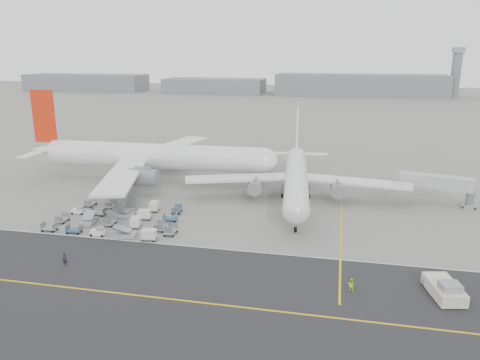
% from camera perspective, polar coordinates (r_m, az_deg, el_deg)
% --- Properties ---
extents(ground, '(700.00, 700.00, 0.00)m').
position_cam_1_polar(ground, '(77.95, -10.61, -6.88)').
color(ground, gray).
rests_on(ground, ground).
extents(taxiway, '(220.00, 59.00, 0.03)m').
position_cam_1_polar(taxiway, '(61.27, -12.74, -13.52)').
color(taxiway, '#2B2B2D').
rests_on(taxiway, ground).
extents(horizon_buildings, '(520.00, 28.00, 28.00)m').
position_cam_1_polar(horizon_buildings, '(327.51, 12.51, 10.03)').
color(horizon_buildings, gray).
rests_on(horizon_buildings, ground).
extents(control_tower, '(7.00, 7.00, 31.25)m').
position_cam_1_polar(control_tower, '(339.00, 24.84, 11.93)').
color(control_tower, gray).
rests_on(control_tower, ground).
extents(airliner_a, '(59.80, 59.10, 20.62)m').
position_cam_1_polar(airliner_a, '(109.51, -11.01, 2.89)').
color(airliner_a, white).
rests_on(airliner_a, ground).
extents(airliner_b, '(45.67, 46.36, 16.00)m').
position_cam_1_polar(airliner_b, '(95.46, 6.88, 0.39)').
color(airliner_b, white).
rests_on(airliner_b, ground).
extents(pushback_tug, '(4.49, 8.89, 2.50)m').
position_cam_1_polar(pushback_tug, '(64.20, 23.68, -12.08)').
color(pushback_tug, beige).
rests_on(pushback_tug, ground).
extents(jet_bridge, '(15.83, 6.10, 5.91)m').
position_cam_1_polar(jet_bridge, '(99.63, 22.59, -0.37)').
color(jet_bridge, gray).
rests_on(jet_bridge, ground).
extents(gse_cluster, '(28.03, 23.44, 1.89)m').
position_cam_1_polar(gse_cluster, '(86.24, -14.78, -4.92)').
color(gse_cluster, '#98989D').
rests_on(gse_cluster, ground).
extents(stray_dolly, '(1.67, 2.67, 1.63)m').
position_cam_1_polar(stray_dolly, '(78.61, -8.44, -6.58)').
color(stray_dolly, silver).
rests_on(stray_dolly, ground).
extents(ground_crew_a, '(0.74, 0.51, 1.94)m').
position_cam_1_polar(ground_crew_a, '(71.27, -20.58, -9.01)').
color(ground_crew_a, black).
rests_on(ground_crew_a, ground).
extents(ground_crew_b, '(1.04, 0.93, 1.75)m').
position_cam_1_polar(ground_crew_b, '(61.95, 13.39, -12.31)').
color(ground_crew_b, '#D0F31C').
rests_on(ground_crew_b, ground).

